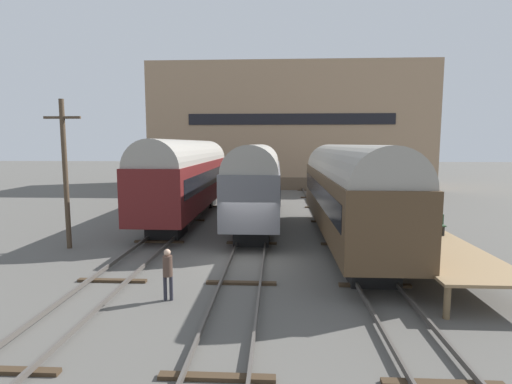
{
  "coord_description": "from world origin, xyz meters",
  "views": [
    {
      "loc": [
        1.3,
        -17.16,
        5.16
      ],
      "look_at": [
        0.0,
        7.24,
        2.2
      ],
      "focal_mm": 28.0,
      "sensor_mm": 36.0,
      "label": 1
    }
  ],
  "objects_px": {
    "bench": "(428,224)",
    "utility_pole": "(65,172)",
    "train_car_brown": "(347,188)",
    "person_worker": "(168,270)",
    "train_car_maroon": "(188,174)",
    "train_car_grey": "(257,179)"
  },
  "relations": [
    {
      "from": "bench",
      "to": "utility_pole",
      "type": "distance_m",
      "value": 17.27
    },
    {
      "from": "train_car_maroon",
      "to": "utility_pole",
      "type": "bearing_deg",
      "value": -116.42
    },
    {
      "from": "train_car_brown",
      "to": "person_worker",
      "type": "height_order",
      "value": "train_car_brown"
    },
    {
      "from": "train_car_maroon",
      "to": "utility_pole",
      "type": "distance_m",
      "value": 9.33
    },
    {
      "from": "train_car_maroon",
      "to": "person_worker",
      "type": "height_order",
      "value": "train_car_maroon"
    },
    {
      "from": "train_car_brown",
      "to": "utility_pole",
      "type": "height_order",
      "value": "utility_pole"
    },
    {
      "from": "train_car_maroon",
      "to": "bench",
      "type": "height_order",
      "value": "train_car_maroon"
    },
    {
      "from": "train_car_maroon",
      "to": "bench",
      "type": "distance_m",
      "value": 15.96
    },
    {
      "from": "person_worker",
      "to": "utility_pole",
      "type": "relative_size",
      "value": 0.24
    },
    {
      "from": "train_car_maroon",
      "to": "bench",
      "type": "relative_size",
      "value": 12.04
    },
    {
      "from": "train_car_grey",
      "to": "train_car_brown",
      "type": "bearing_deg",
      "value": -47.34
    },
    {
      "from": "train_car_grey",
      "to": "utility_pole",
      "type": "xyz_separation_m",
      "value": [
        -9.01,
        -6.81,
        0.89
      ]
    },
    {
      "from": "train_car_brown",
      "to": "train_car_grey",
      "type": "xyz_separation_m",
      "value": [
        -4.87,
        5.28,
        0.0
      ]
    },
    {
      "from": "bench",
      "to": "utility_pole",
      "type": "relative_size",
      "value": 0.19
    },
    {
      "from": "train_car_grey",
      "to": "utility_pole",
      "type": "bearing_deg",
      "value": -142.91
    },
    {
      "from": "train_car_grey",
      "to": "bench",
      "type": "height_order",
      "value": "train_car_grey"
    },
    {
      "from": "bench",
      "to": "train_car_maroon",
      "type": "bearing_deg",
      "value": 144.71
    },
    {
      "from": "train_car_maroon",
      "to": "utility_pole",
      "type": "height_order",
      "value": "utility_pole"
    },
    {
      "from": "utility_pole",
      "to": "train_car_maroon",
      "type": "bearing_deg",
      "value": 63.58
    },
    {
      "from": "train_car_grey",
      "to": "person_worker",
      "type": "height_order",
      "value": "train_car_grey"
    },
    {
      "from": "person_worker",
      "to": "utility_pole",
      "type": "xyz_separation_m",
      "value": [
        -6.72,
        6.31,
        2.75
      ]
    },
    {
      "from": "train_car_brown",
      "to": "train_car_maroon",
      "type": "bearing_deg",
      "value": 145.06
    }
  ]
}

